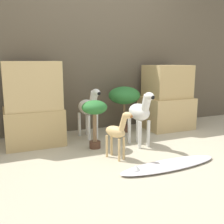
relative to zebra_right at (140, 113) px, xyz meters
name	(u,v)px	position (x,y,z in m)	size (l,w,h in m)	color
ground_plane	(143,159)	(-0.19, -0.43, -0.42)	(14.00, 14.00, 0.00)	#B2A88E
wall_back	(96,57)	(-0.19, 1.05, 0.68)	(6.40, 0.08, 2.20)	brown
rock_pillar_left	(33,104)	(-1.21, 0.63, 0.09)	(0.71, 0.62, 1.05)	tan
rock_pillar_right	(166,99)	(0.82, 0.63, 0.04)	(0.71, 0.62, 0.98)	tan
zebra_right	(140,113)	(0.00, 0.00, 0.00)	(0.24, 0.48, 0.69)	silver
zebra_left	(89,108)	(-0.48, 0.58, 0.00)	(0.29, 0.48, 0.69)	silver
giraffe_figurine	(117,131)	(-0.45, -0.31, -0.11)	(0.23, 0.37, 0.54)	tan
potted_palm_front	(124,97)	(0.10, 0.66, 0.11)	(0.46, 0.46, 0.68)	#513323
potted_palm_back	(95,112)	(-0.55, 0.13, 0.03)	(0.30, 0.30, 0.59)	#513323
surfboard	(169,165)	(-0.06, -0.72, -0.40)	(1.13, 0.31, 0.09)	silver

